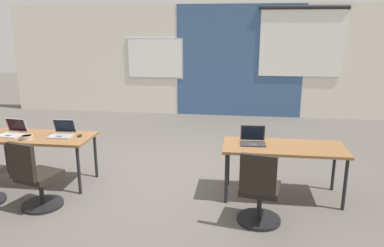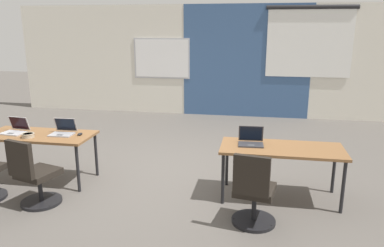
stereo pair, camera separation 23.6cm
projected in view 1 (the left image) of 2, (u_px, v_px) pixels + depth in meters
name	position (u px, v px, depth m)	size (l,w,h in m)	color
ground_plane	(165.00, 173.00, 5.89)	(24.00, 24.00, 0.00)	#56514C
back_wall_assembly	(199.00, 60.00, 9.55)	(10.00, 0.27, 2.80)	silver
desk_near_left	(38.00, 140.00, 5.38)	(1.60, 0.70, 0.72)	brown
desk_near_right	(284.00, 150.00, 4.92)	(1.60, 0.70, 0.72)	brown
laptop_near_left_inner	(62.00, 132.00, 5.36)	(0.34, 0.32, 0.23)	#9E9EA3
mouse_near_left_inner	(80.00, 135.00, 5.33)	(0.07, 0.11, 0.03)	black
chair_near_left_inner	(36.00, 181.00, 4.65)	(0.54, 0.60, 0.92)	black
laptop_near_left_end	(13.00, 132.00, 5.41)	(0.36, 0.33, 0.23)	#B7B7BC
laptop_near_right_inner	(253.00, 140.00, 5.01)	(0.34, 0.29, 0.24)	#333338
chair_near_right_inner	(259.00, 194.00, 4.27)	(0.52, 0.57, 0.92)	black
snack_bowl	(27.00, 137.00, 5.19)	(0.18, 0.18, 0.06)	tan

